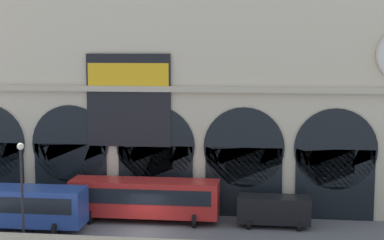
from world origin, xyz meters
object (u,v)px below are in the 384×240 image
object	(u,v)px
van_mideast	(274,209)
street_lamp_quayside	(22,182)
bus_midwest	(8,205)
bus_center	(145,198)

from	to	relation	value
van_mideast	street_lamp_quayside	distance (m)	17.63
bus_midwest	bus_center	bearing A→B (deg)	19.69
bus_center	van_mideast	distance (m)	9.51
bus_center	street_lamp_quayside	bearing A→B (deg)	-132.08
bus_center	van_mideast	world-z (taller)	bus_center
street_lamp_quayside	bus_midwest	bearing A→B (deg)	125.76
van_mideast	street_lamp_quayside	bearing A→B (deg)	-156.41
bus_center	street_lamp_quayside	distance (m)	9.91
street_lamp_quayside	van_mideast	bearing A→B (deg)	23.59
bus_center	van_mideast	bearing A→B (deg)	-0.91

